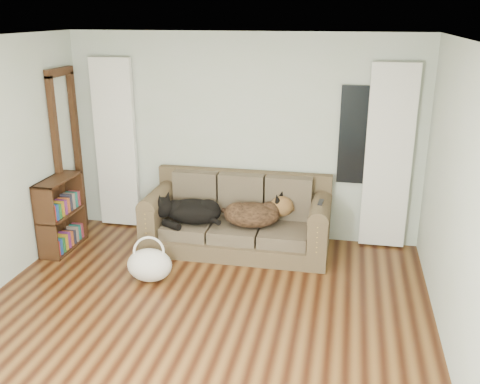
% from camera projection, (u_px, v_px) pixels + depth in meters
% --- Properties ---
extents(floor, '(5.00, 5.00, 0.00)m').
position_uv_depth(floor, '(189.00, 337.00, 4.88)').
color(floor, black).
rests_on(floor, ground).
extents(ceiling, '(5.00, 5.00, 0.00)m').
position_uv_depth(ceiling, '(178.00, 42.00, 4.04)').
color(ceiling, white).
rests_on(ceiling, ground).
extents(wall_back, '(4.50, 0.04, 2.60)m').
position_uv_depth(wall_back, '(243.00, 138.00, 6.78)').
color(wall_back, '#ACBDA4').
rests_on(wall_back, ground).
extents(wall_right, '(0.04, 5.00, 2.60)m').
position_uv_depth(wall_right, '(469.00, 224.00, 4.03)').
color(wall_right, '#ACBDA4').
rests_on(wall_right, ground).
extents(curtain_left, '(0.55, 0.08, 2.25)m').
position_uv_depth(curtain_left, '(116.00, 144.00, 7.08)').
color(curtain_left, white).
rests_on(curtain_left, ground).
extents(curtain_right, '(0.55, 0.08, 2.25)m').
position_uv_depth(curtain_right, '(388.00, 158.00, 6.41)').
color(curtain_right, white).
rests_on(curtain_right, ground).
extents(window_pane, '(0.50, 0.03, 1.20)m').
position_uv_depth(window_pane, '(360.00, 136.00, 6.44)').
color(window_pane, black).
rests_on(window_pane, wall_back).
extents(door_casing, '(0.07, 0.60, 2.10)m').
position_uv_depth(door_casing, '(68.00, 157.00, 6.86)').
color(door_casing, black).
rests_on(door_casing, ground).
extents(sofa, '(2.24, 0.97, 0.92)m').
position_uv_depth(sofa, '(237.00, 215.00, 6.56)').
color(sofa, '#443B2D').
rests_on(sofa, floor).
extents(dog_black_lab, '(0.72, 0.52, 0.30)m').
position_uv_depth(dog_black_lab, '(190.00, 212.00, 6.56)').
color(dog_black_lab, black).
rests_on(dog_black_lab, sofa).
extents(dog_shepherd, '(0.75, 0.56, 0.31)m').
position_uv_depth(dog_shepherd, '(255.00, 214.00, 6.47)').
color(dog_shepherd, black).
rests_on(dog_shepherd, sofa).
extents(tv_remote, '(0.07, 0.20, 0.02)m').
position_uv_depth(tv_remote, '(321.00, 202.00, 6.17)').
color(tv_remote, black).
rests_on(tv_remote, sofa).
extents(tote_bag, '(0.55, 0.45, 0.36)m').
position_uv_depth(tote_bag, '(150.00, 267.00, 5.87)').
color(tote_bag, silver).
rests_on(tote_bag, floor).
extents(bookshelf, '(0.36, 0.76, 0.92)m').
position_uv_depth(bookshelf, '(60.00, 211.00, 6.55)').
color(bookshelf, black).
rests_on(bookshelf, floor).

